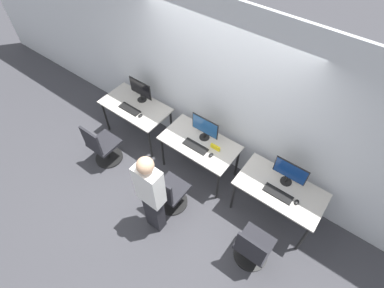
{
  "coord_description": "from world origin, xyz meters",
  "views": [
    {
      "loc": [
        1.7,
        -2.13,
        4.29
      ],
      "look_at": [
        0.0,
        0.13,
        0.88
      ],
      "focal_mm": 28.0,
      "sensor_mm": 36.0,
      "label": 1
    }
  ],
  "objects_px": {
    "monitor_center": "(205,127)",
    "office_chair_right": "(252,249)",
    "office_chair_center": "(169,193)",
    "keyboard_right": "(278,194)",
    "mouse_center": "(211,155)",
    "mouse_right": "(297,202)",
    "monitor_right": "(290,172)",
    "monitor_left": "(140,90)",
    "mouse_left": "(140,116)",
    "keyboard_center": "(195,146)",
    "person_center": "(151,194)",
    "keyboard_left": "(130,109)",
    "office_chair_left": "(103,147)"
  },
  "relations": [
    {
      "from": "office_chair_right",
      "to": "keyboard_left",
      "type": "bearing_deg",
      "value": 166.45
    },
    {
      "from": "office_chair_center",
      "to": "monitor_right",
      "type": "distance_m",
      "value": 1.77
    },
    {
      "from": "keyboard_right",
      "to": "office_chair_center",
      "type": "bearing_deg",
      "value": -151.71
    },
    {
      "from": "office_chair_center",
      "to": "mouse_right",
      "type": "xyz_separation_m",
      "value": [
        1.6,
        0.75,
        0.39
      ]
    },
    {
      "from": "monitor_center",
      "to": "monitor_left",
      "type": "bearing_deg",
      "value": 177.7
    },
    {
      "from": "person_center",
      "to": "office_chair_right",
      "type": "height_order",
      "value": "person_center"
    },
    {
      "from": "monitor_left",
      "to": "keyboard_right",
      "type": "bearing_deg",
      "value": -5.9
    },
    {
      "from": "mouse_left",
      "to": "monitor_right",
      "type": "bearing_deg",
      "value": 6.34
    },
    {
      "from": "office_chair_left",
      "to": "keyboard_right",
      "type": "relative_size",
      "value": 2.15
    },
    {
      "from": "monitor_center",
      "to": "keyboard_center",
      "type": "bearing_deg",
      "value": -90.0
    },
    {
      "from": "office_chair_left",
      "to": "keyboard_center",
      "type": "distance_m",
      "value": 1.64
    },
    {
      "from": "keyboard_left",
      "to": "keyboard_right",
      "type": "xyz_separation_m",
      "value": [
        2.77,
        0.02,
        0.0
      ]
    },
    {
      "from": "keyboard_center",
      "to": "office_chair_right",
      "type": "xyz_separation_m",
      "value": [
        1.46,
        -0.7,
        -0.38
      ]
    },
    {
      "from": "keyboard_left",
      "to": "mouse_center",
      "type": "xyz_separation_m",
      "value": [
        1.68,
        0.01,
        0.01
      ]
    },
    {
      "from": "mouse_left",
      "to": "mouse_center",
      "type": "distance_m",
      "value": 1.42
    },
    {
      "from": "keyboard_right",
      "to": "office_chair_right",
      "type": "bearing_deg",
      "value": -84.23
    },
    {
      "from": "keyboard_center",
      "to": "mouse_right",
      "type": "distance_m",
      "value": 1.65
    },
    {
      "from": "monitor_left",
      "to": "monitor_right",
      "type": "relative_size",
      "value": 1.0
    },
    {
      "from": "mouse_center",
      "to": "office_chair_right",
      "type": "xyz_separation_m",
      "value": [
        1.17,
        -0.7,
        -0.39
      ]
    },
    {
      "from": "monitor_left",
      "to": "keyboard_center",
      "type": "relative_size",
      "value": 1.14
    },
    {
      "from": "office_chair_center",
      "to": "office_chair_right",
      "type": "xyz_separation_m",
      "value": [
        1.42,
        0.02,
        0.0
      ]
    },
    {
      "from": "office_chair_center",
      "to": "keyboard_right",
      "type": "distance_m",
      "value": 1.57
    },
    {
      "from": "keyboard_left",
      "to": "person_center",
      "type": "xyz_separation_m",
      "value": [
        1.47,
        -1.07,
        0.15
      ]
    },
    {
      "from": "keyboard_center",
      "to": "person_center",
      "type": "bearing_deg",
      "value": -85.73
    },
    {
      "from": "monitor_left",
      "to": "office_chair_right",
      "type": "relative_size",
      "value": 0.53
    },
    {
      "from": "keyboard_right",
      "to": "keyboard_left",
      "type": "bearing_deg",
      "value": -179.55
    },
    {
      "from": "mouse_center",
      "to": "mouse_right",
      "type": "xyz_separation_m",
      "value": [
        1.36,
        0.04,
        0.0
      ]
    },
    {
      "from": "office_chair_left",
      "to": "person_center",
      "type": "bearing_deg",
      "value": -13.99
    },
    {
      "from": "mouse_left",
      "to": "keyboard_right",
      "type": "bearing_deg",
      "value": 0.7
    },
    {
      "from": "person_center",
      "to": "mouse_center",
      "type": "bearing_deg",
      "value": 79.13
    },
    {
      "from": "keyboard_left",
      "to": "keyboard_center",
      "type": "distance_m",
      "value": 1.39
    },
    {
      "from": "monitor_left",
      "to": "mouse_center",
      "type": "height_order",
      "value": "monitor_left"
    },
    {
      "from": "office_chair_center",
      "to": "office_chair_right",
      "type": "distance_m",
      "value": 1.42
    },
    {
      "from": "monitor_left",
      "to": "mouse_right",
      "type": "relative_size",
      "value": 5.17
    },
    {
      "from": "monitor_center",
      "to": "office_chair_right",
      "type": "distance_m",
      "value": 1.84
    },
    {
      "from": "monitor_center",
      "to": "office_chair_right",
      "type": "relative_size",
      "value": 0.53
    },
    {
      "from": "monitor_center",
      "to": "mouse_right",
      "type": "bearing_deg",
      "value": -7.07
    },
    {
      "from": "monitor_center",
      "to": "office_chair_center",
      "type": "height_order",
      "value": "monitor_center"
    },
    {
      "from": "mouse_center",
      "to": "monitor_right",
      "type": "height_order",
      "value": "monitor_right"
    },
    {
      "from": "mouse_left",
      "to": "mouse_center",
      "type": "xyz_separation_m",
      "value": [
        1.42,
        0.02,
        0.0
      ]
    },
    {
      "from": "keyboard_center",
      "to": "monitor_right",
      "type": "relative_size",
      "value": 0.88
    },
    {
      "from": "monitor_left",
      "to": "person_center",
      "type": "xyz_separation_m",
      "value": [
        1.47,
        -1.38,
        -0.07
      ]
    },
    {
      "from": "keyboard_center",
      "to": "keyboard_right",
      "type": "relative_size",
      "value": 1.0
    },
    {
      "from": "keyboard_center",
      "to": "mouse_left",
      "type": "bearing_deg",
      "value": -178.83
    },
    {
      "from": "office_chair_center",
      "to": "mouse_right",
      "type": "distance_m",
      "value": 1.81
    },
    {
      "from": "keyboard_center",
      "to": "office_chair_center",
      "type": "bearing_deg",
      "value": -86.64
    },
    {
      "from": "keyboard_center",
      "to": "mouse_center",
      "type": "distance_m",
      "value": 0.29
    },
    {
      "from": "mouse_center",
      "to": "keyboard_right",
      "type": "height_order",
      "value": "mouse_center"
    },
    {
      "from": "office_chair_right",
      "to": "keyboard_center",
      "type": "bearing_deg",
      "value": 154.37
    },
    {
      "from": "monitor_center",
      "to": "office_chair_center",
      "type": "distance_m",
      "value": 1.13
    }
  ]
}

